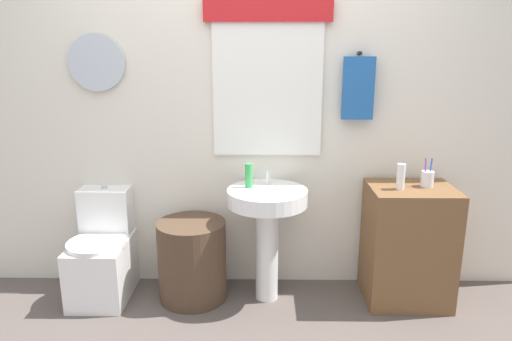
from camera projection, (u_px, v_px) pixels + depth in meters
The scene contains 9 objects.
back_wall at pixel (245, 100), 3.16m from camera, with size 4.40×0.18×2.60m.
toilet at pixel (103, 256), 3.17m from camera, with size 0.38×0.51×0.74m.
laundry_hamper at pixel (192, 260), 3.14m from camera, with size 0.45×0.45×0.54m, color #4C3828.
pedestal_sink at pixel (267, 217), 3.05m from camera, with size 0.52×0.52×0.77m.
faucet at pixel (267, 177), 3.11m from camera, with size 0.03×0.03×0.10m, color silver.
wooden_cabinet at pixel (408, 244), 3.09m from camera, with size 0.54×0.44×0.79m, color brown.
soap_bottle at pixel (249, 176), 3.03m from camera, with size 0.05×0.05×0.16m, color green.
lotion_bottle at pixel (401, 177), 2.93m from camera, with size 0.05×0.05×0.16m, color white.
toothbrush_cup at pixel (427, 179), 2.99m from camera, with size 0.08×0.08×0.19m.
Camera 1 is at (0.12, -2.02, 1.66)m, focal length 32.98 mm.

